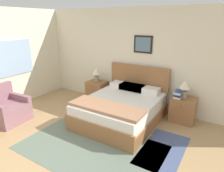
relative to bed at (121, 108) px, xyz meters
name	(u,v)px	position (x,y,z in m)	size (l,w,h in m)	color
ground_plane	(57,162)	(-0.20, -1.87, -0.32)	(16.00, 16.00, 0.00)	tan
wall_back	(134,59)	(-0.20, 1.03, 0.98)	(7.96, 0.09, 2.60)	beige
wall_left	(19,57)	(-3.01, -0.44, 0.98)	(0.08, 5.27, 2.60)	beige
area_rug_main	(91,147)	(0.03, -1.24, -0.32)	(2.61, 1.65, 0.01)	slate
area_rug_bedside	(163,150)	(1.21, -0.60, -0.32)	(0.72, 1.31, 0.01)	#47567F
bed	(121,108)	(0.00, 0.00, 0.00)	(1.63, 1.97, 1.16)	#936038
armchair	(7,109)	(-2.29, -1.41, -0.03)	(0.82, 0.79, 0.85)	#8E606B
nightstand_near_window	(97,91)	(-1.23, 0.73, -0.03)	(0.55, 0.46, 0.58)	#936038
nightstand_by_door	(183,110)	(1.24, 0.73, -0.03)	(0.55, 0.46, 0.58)	#936038
table_lamp_near_window	(97,73)	(-1.22, 0.72, 0.53)	(0.25, 0.25, 0.42)	gray
table_lamp_by_door	(185,87)	(1.22, 0.72, 0.53)	(0.25, 0.25, 0.42)	gray
book_thick_bottom	(178,97)	(1.11, 0.69, 0.28)	(0.19, 0.28, 0.04)	silver
book_hardcover_middle	(179,95)	(1.11, 0.69, 0.32)	(0.19, 0.25, 0.03)	#232328
book_novel_upper	(179,94)	(1.11, 0.69, 0.35)	(0.23, 0.26, 0.03)	#335693
book_slim_near_top	(179,93)	(1.11, 0.69, 0.39)	(0.19, 0.29, 0.04)	silver
book_paperback_top	(179,91)	(1.11, 0.69, 0.42)	(0.19, 0.27, 0.02)	#335693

